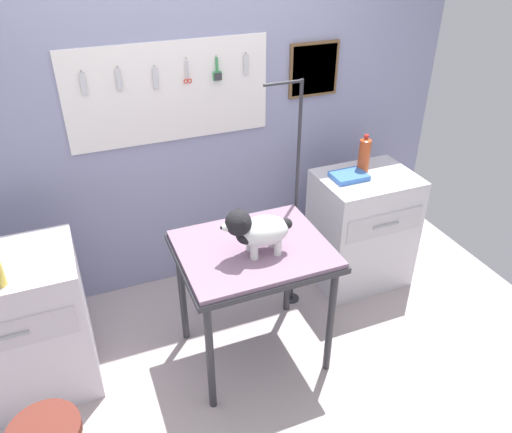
% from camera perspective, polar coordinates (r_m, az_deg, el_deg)
% --- Properties ---
extents(ground, '(4.40, 4.00, 0.04)m').
position_cam_1_polar(ground, '(3.23, -0.02, -19.12)').
color(ground, '#AEA09F').
extents(rear_wall_panel, '(4.00, 0.11, 2.30)m').
position_cam_1_polar(rear_wall_panel, '(3.53, -7.87, 9.27)').
color(rear_wall_panel, '#8C8EB1').
rests_on(rear_wall_panel, ground).
extents(grooming_table, '(0.87, 0.71, 0.84)m').
position_cam_1_polar(grooming_table, '(2.92, -0.30, -4.86)').
color(grooming_table, '#2D2D33').
rests_on(grooming_table, ground).
extents(grooming_arm, '(0.30, 0.11, 1.65)m').
position_cam_1_polar(grooming_arm, '(3.34, 4.39, 0.68)').
color(grooming_arm, '#2D2D33').
rests_on(grooming_arm, ground).
extents(dog, '(0.41, 0.21, 0.29)m').
position_cam_1_polar(dog, '(2.72, 0.00, -1.53)').
color(dog, white).
rests_on(dog, grooming_table).
extents(counter_left, '(0.80, 0.58, 0.89)m').
position_cam_1_polar(counter_left, '(3.22, -25.72, -11.37)').
color(counter_left, silver).
rests_on(counter_left, ground).
extents(cabinet_right, '(0.68, 0.54, 0.88)m').
position_cam_1_polar(cabinet_right, '(3.83, 11.86, -1.39)').
color(cabinet_right, silver).
rests_on(cabinet_right, ground).
extents(soda_bottle, '(0.08, 0.08, 0.28)m').
position_cam_1_polar(soda_bottle, '(3.63, 12.18, 6.87)').
color(soda_bottle, '#B6461F').
rests_on(soda_bottle, cabinet_right).
extents(supply_tray, '(0.24, 0.18, 0.04)m').
position_cam_1_polar(supply_tray, '(3.55, 10.52, 4.55)').
color(supply_tray, '#3B6FC3').
rests_on(supply_tray, cabinet_right).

